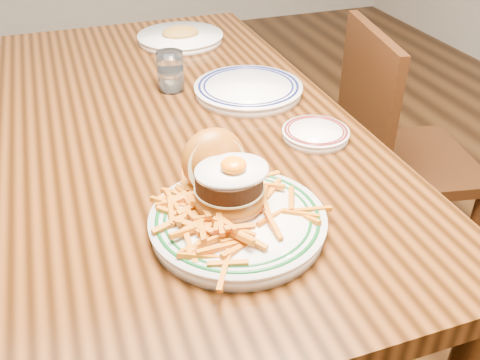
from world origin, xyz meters
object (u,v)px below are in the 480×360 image
object	(u,v)px
main_plate	(234,206)
side_plate	(316,133)
chair_right	(393,151)
table	(176,147)

from	to	relation	value
main_plate	side_plate	xyz separation A→B (m)	(0.28, 0.24, -0.03)
chair_right	main_plate	world-z (taller)	main_plate
table	side_plate	xyz separation A→B (m)	(0.29, -0.22, 0.10)
table	chair_right	xyz separation A→B (m)	(0.73, 0.06, -0.19)
table	side_plate	bearing A→B (deg)	-37.57
table	main_plate	xyz separation A→B (m)	(0.00, -0.46, 0.13)
side_plate	chair_right	bearing A→B (deg)	26.80
side_plate	table	bearing A→B (deg)	136.83
side_plate	main_plate	bearing A→B (deg)	-145.21
chair_right	side_plate	world-z (taller)	chair_right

